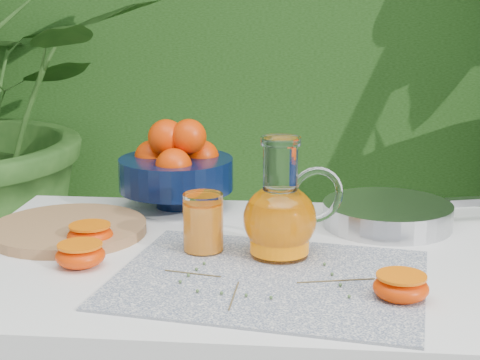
# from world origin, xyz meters

# --- Properties ---
(white_table) EXTENTS (1.00, 0.70, 0.75)m
(white_table) POSITION_xyz_m (-0.03, -0.00, 0.67)
(white_table) COLOR white
(white_table) RESTS_ON ground
(placemat) EXTENTS (0.54, 0.45, 0.00)m
(placemat) POSITION_xyz_m (0.03, -0.12, 0.75)
(placemat) COLOR #0B1B41
(placemat) RESTS_ON white_table
(cutting_board) EXTENTS (0.34, 0.34, 0.02)m
(cutting_board) POSITION_xyz_m (-0.37, 0.08, 0.76)
(cutting_board) COLOR #986A45
(cutting_board) RESTS_ON white_table
(fruit_bowl) EXTENTS (0.27, 0.27, 0.19)m
(fruit_bowl) POSITION_xyz_m (-0.20, 0.29, 0.84)
(fruit_bowl) COLOR black
(fruit_bowl) RESTS_ON white_table
(juice_pitcher) EXTENTS (0.19, 0.16, 0.21)m
(juice_pitcher) POSITION_xyz_m (0.04, -0.01, 0.83)
(juice_pitcher) COLOR white
(juice_pitcher) RESTS_ON white_table
(juice_tumbler) EXTENTS (0.08, 0.08, 0.10)m
(juice_tumbler) POSITION_xyz_m (-0.10, -0.00, 0.80)
(juice_tumbler) COLOR white
(juice_tumbler) RESTS_ON white_table
(saute_pan) EXTENTS (0.47, 0.32, 0.05)m
(saute_pan) POSITION_xyz_m (0.25, 0.19, 0.78)
(saute_pan) COLOR #B2B3B7
(saute_pan) RESTS_ON white_table
(orange_halves) EXTENTS (0.62, 0.29, 0.04)m
(orange_halves) POSITION_xyz_m (-0.12, -0.08, 0.77)
(orange_halves) COLOR red
(orange_halves) RESTS_ON white_table
(thyme_sprigs) EXTENTS (0.34, 0.20, 0.01)m
(thyme_sprigs) POSITION_xyz_m (0.01, -0.15, 0.76)
(thyme_sprigs) COLOR brown
(thyme_sprigs) RESTS_ON white_table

